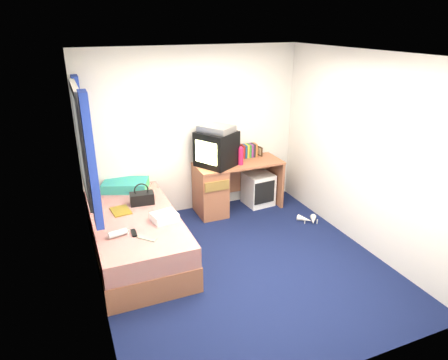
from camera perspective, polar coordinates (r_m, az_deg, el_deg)
name	(u,v)px	position (r m, az deg, el deg)	size (l,w,h in m)	color
ground	(242,265)	(4.85, 2.64, -12.02)	(3.40, 3.40, 0.00)	#0C1438
room_shell	(245,148)	(4.22, 2.99, 4.57)	(3.40, 3.40, 3.40)	white
bed	(137,236)	(5.01, -12.38, -7.79)	(1.01, 2.00, 0.54)	#A56544
pillow	(126,185)	(5.62, -13.87, -0.73)	(0.59, 0.37, 0.13)	#1B69B1
desk	(221,186)	(5.93, -0.45, -0.91)	(1.30, 0.55, 0.75)	#A56544
storage_cube	(258,189)	(6.26, 4.91, -1.27)	(0.40, 0.40, 0.50)	white
crt_tv	(216,149)	(5.71, -1.10, 4.49)	(0.65, 0.66, 0.50)	black
vcr	(216,129)	(5.63, -1.09, 7.34)	(0.46, 0.33, 0.09)	#A9A9AB
book_row	(249,151)	(6.12, 3.57, 4.22)	(0.24, 0.13, 0.20)	maroon
picture_frame	(260,151)	(6.21, 5.17, 4.12)	(0.02, 0.12, 0.14)	black
pink_water_bottle	(241,157)	(5.77, 2.40, 3.36)	(0.08, 0.08, 0.24)	#BF1A48
aerosol_can	(232,155)	(5.93, 1.09, 3.64)	(0.06, 0.06, 0.20)	white
handbag	(142,198)	(5.14, -11.65, -2.51)	(0.31, 0.19, 0.28)	black
towel	(165,217)	(4.69, -8.49, -5.24)	(0.28, 0.23, 0.09)	white
magazine	(121,211)	(5.03, -14.53, -4.28)	(0.21, 0.28, 0.01)	gold
water_bottle	(118,233)	(4.47, -14.95, -7.37)	(0.07, 0.07, 0.20)	#B5C0C7
colour_swatch_fan	(147,238)	(4.37, -10.97, -8.20)	(0.22, 0.06, 0.01)	orange
remote_control	(134,233)	(4.49, -12.75, -7.38)	(0.05, 0.16, 0.02)	black
window_assembly	(84,145)	(4.71, -19.34, 4.78)	(0.11, 1.42, 1.40)	silver
white_heels	(309,220)	(5.89, 12.06, -5.56)	(0.29, 0.30, 0.09)	silver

